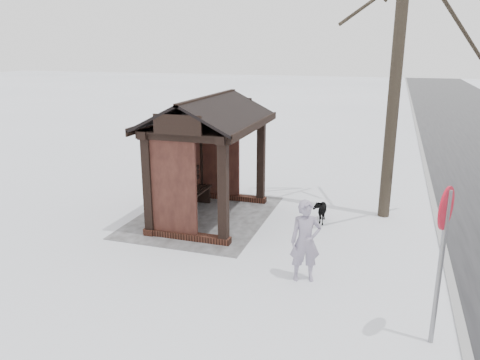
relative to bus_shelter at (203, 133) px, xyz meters
The scene contains 7 objects.
ground 2.17m from the bus_shelter, 90.00° to the left, with size 120.00×120.00×0.00m, color white.
kerb 6.05m from the bus_shelter, 90.00° to the left, with size 120.00×0.15×0.06m, color gray.
trampled_patch 2.16m from the bus_shelter, 90.00° to the right, with size 4.20×3.20×0.02m, color gray.
bus_shelter is the anchor object (origin of this frame).
pedestrian 4.20m from the bus_shelter, 50.08° to the left, with size 0.57×0.37×1.55m, color gray.
dog 3.45m from the bus_shelter, 101.19° to the left, with size 0.33×0.72×0.61m, color black.
road_sign 6.48m from the bus_shelter, 53.08° to the left, with size 0.58×0.25×2.41m.
Camera 1 is at (10.46, 4.20, 4.22)m, focal length 35.00 mm.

